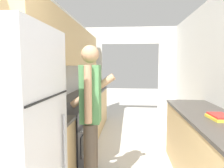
{
  "coord_description": "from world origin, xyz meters",
  "views": [
    {
      "loc": [
        -0.01,
        -0.73,
        1.46
      ],
      "look_at": [
        -0.33,
        2.93,
        1.12
      ],
      "focal_mm": 32.0,
      "sensor_mm": 36.0,
      "label": 1
    }
  ],
  "objects_px": {
    "refrigerator": "(6,149)",
    "knife": "(75,101)",
    "range_oven": "(63,140)",
    "book_stack": "(219,117)",
    "person": "(91,116)"
  },
  "relations": [
    {
      "from": "range_oven",
      "to": "refrigerator",
      "type": "bearing_deg",
      "value": -88.82
    },
    {
      "from": "range_oven",
      "to": "book_stack",
      "type": "relative_size",
      "value": 3.68
    },
    {
      "from": "range_oven",
      "to": "person",
      "type": "bearing_deg",
      "value": -42.98
    },
    {
      "from": "range_oven",
      "to": "book_stack",
      "type": "bearing_deg",
      "value": -12.91
    },
    {
      "from": "range_oven",
      "to": "book_stack",
      "type": "distance_m",
      "value": 1.95
    },
    {
      "from": "refrigerator",
      "to": "book_stack",
      "type": "xyz_separation_m",
      "value": [
        1.82,
        0.84,
        0.06
      ]
    },
    {
      "from": "book_stack",
      "to": "knife",
      "type": "distance_m",
      "value": 2.0
    },
    {
      "from": "book_stack",
      "to": "range_oven",
      "type": "bearing_deg",
      "value": 167.09
    },
    {
      "from": "refrigerator",
      "to": "knife",
      "type": "height_order",
      "value": "refrigerator"
    },
    {
      "from": "range_oven",
      "to": "knife",
      "type": "relative_size",
      "value": 3.29
    },
    {
      "from": "refrigerator",
      "to": "person",
      "type": "relative_size",
      "value": 1.03
    },
    {
      "from": "person",
      "to": "knife",
      "type": "distance_m",
      "value": 1.0
    },
    {
      "from": "range_oven",
      "to": "knife",
      "type": "bearing_deg",
      "value": 83.93
    },
    {
      "from": "refrigerator",
      "to": "person",
      "type": "height_order",
      "value": "refrigerator"
    },
    {
      "from": "refrigerator",
      "to": "book_stack",
      "type": "distance_m",
      "value": 2.01
    }
  ]
}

